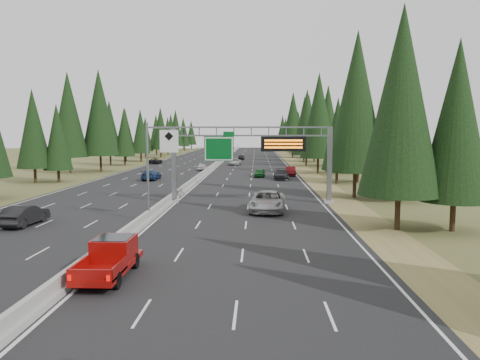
# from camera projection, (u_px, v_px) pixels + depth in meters

# --- Properties ---
(road) EXTENTS (32.00, 260.00, 0.08)m
(road) POSITION_uv_depth(u_px,v_px,m) (212.00, 169.00, 92.96)
(road) COLOR black
(road) RESTS_ON ground
(shoulder_right) EXTENTS (3.60, 260.00, 0.06)m
(shoulder_right) POSITION_uv_depth(u_px,v_px,m) (302.00, 169.00, 92.32)
(shoulder_right) COLOR olive
(shoulder_right) RESTS_ON ground
(shoulder_left) EXTENTS (3.60, 260.00, 0.06)m
(shoulder_left) POSITION_uv_depth(u_px,v_px,m) (124.00, 169.00, 93.59)
(shoulder_left) COLOR #4E5427
(shoulder_left) RESTS_ON ground
(median_barrier) EXTENTS (0.70, 260.00, 0.85)m
(median_barrier) POSITION_uv_depth(u_px,v_px,m) (212.00, 167.00, 92.92)
(median_barrier) COLOR gray
(median_barrier) RESTS_ON road
(sign_gantry) EXTENTS (16.75, 0.98, 7.80)m
(sign_gantry) POSITION_uv_depth(u_px,v_px,m) (258.00, 152.00, 47.25)
(sign_gantry) COLOR slate
(sign_gantry) RESTS_ON road
(hov_sign_pole) EXTENTS (2.80, 0.50, 8.00)m
(hov_sign_pole) POSITION_uv_depth(u_px,v_px,m) (155.00, 164.00, 37.75)
(hov_sign_pole) COLOR slate
(hov_sign_pole) RESTS_ON road
(tree_row_right) EXTENTS (11.88, 238.79, 18.86)m
(tree_row_right) POSITION_uv_depth(u_px,v_px,m) (330.00, 120.00, 82.88)
(tree_row_right) COLOR black
(tree_row_right) RESTS_ON ground
(tree_row_left) EXTENTS (12.26, 242.13, 18.82)m
(tree_row_left) POSITION_uv_depth(u_px,v_px,m) (44.00, 121.00, 67.62)
(tree_row_left) COLOR black
(tree_row_left) RESTS_ON ground
(silver_minivan) EXTENTS (3.59, 6.86, 1.84)m
(silver_minivan) POSITION_uv_depth(u_px,v_px,m) (267.00, 201.00, 42.74)
(silver_minivan) COLOR #A2A1A6
(silver_minivan) RESTS_ON road
(red_pickup) EXTENTS (2.02, 5.67, 1.85)m
(red_pickup) POSITION_uv_depth(u_px,v_px,m) (112.00, 255.00, 23.68)
(red_pickup) COLOR black
(red_pickup) RESTS_ON road
(car_ahead_green) EXTENTS (2.01, 4.15, 1.37)m
(car_ahead_green) POSITION_uv_depth(u_px,v_px,m) (260.00, 173.00, 75.58)
(car_ahead_green) COLOR #145A20
(car_ahead_green) RESTS_ON road
(car_ahead_dkred) EXTENTS (1.76, 4.64, 1.51)m
(car_ahead_dkred) POSITION_uv_depth(u_px,v_px,m) (291.00, 171.00, 78.01)
(car_ahead_dkred) COLOR #500B0F
(car_ahead_dkred) RESTS_ON road
(car_ahead_dkgrey) EXTENTS (2.17, 5.31, 1.54)m
(car_ahead_dkgrey) POSITION_uv_depth(u_px,v_px,m) (281.00, 174.00, 71.79)
(car_ahead_dkgrey) COLOR black
(car_ahead_dkgrey) RESTS_ON road
(car_ahead_white) EXTENTS (2.77, 5.22, 1.40)m
(car_ahead_white) POSITION_uv_depth(u_px,v_px,m) (235.00, 162.00, 103.35)
(car_ahead_white) COLOR #BDBDBD
(car_ahead_white) RESTS_ON road
(car_ahead_far) EXTENTS (1.76, 4.02, 1.35)m
(car_ahead_far) POSITION_uv_depth(u_px,v_px,m) (241.00, 157.00, 123.17)
(car_ahead_far) COLOR black
(car_ahead_far) RESTS_ON road
(car_onc_near) EXTENTS (2.02, 4.94, 1.59)m
(car_onc_near) POSITION_uv_depth(u_px,v_px,m) (25.00, 215.00, 36.36)
(car_onc_near) COLOR black
(car_onc_near) RESTS_ON road
(car_onc_blue) EXTENTS (2.29, 5.44, 1.57)m
(car_onc_blue) POSITION_uv_depth(u_px,v_px,m) (151.00, 175.00, 71.11)
(car_onc_blue) COLOR navy
(car_onc_blue) RESTS_ON road
(car_onc_white) EXTENTS (1.89, 3.90, 1.28)m
(car_onc_white) POSITION_uv_depth(u_px,v_px,m) (202.00, 167.00, 88.91)
(car_onc_white) COLOR silver
(car_onc_white) RESTS_ON road
(car_onc_far) EXTENTS (2.55, 4.86, 1.30)m
(car_onc_far) POSITION_uv_depth(u_px,v_px,m) (156.00, 161.00, 107.84)
(car_onc_far) COLOR black
(car_onc_far) RESTS_ON road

